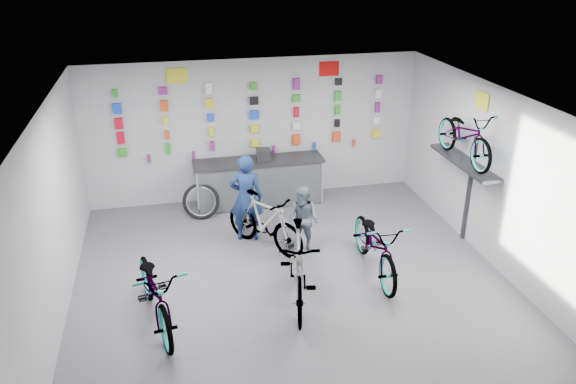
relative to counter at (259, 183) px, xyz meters
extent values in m
plane|color=#4B4B4F|center=(0.00, -3.54, -0.49)|extent=(8.00, 8.00, 0.00)
plane|color=white|center=(0.00, -3.54, 2.51)|extent=(8.00, 8.00, 0.00)
plane|color=silver|center=(0.00, 0.46, 1.01)|extent=(7.00, 0.00, 7.00)
plane|color=silver|center=(-3.50, -3.54, 1.01)|extent=(0.00, 8.00, 8.00)
plane|color=silver|center=(3.50, -3.54, 1.01)|extent=(0.00, 8.00, 8.00)
cube|color=black|center=(0.00, 0.01, -0.04)|extent=(2.60, 0.60, 0.90)
cube|color=silver|center=(0.00, -0.29, -0.01)|extent=(2.60, 0.02, 0.90)
cube|color=silver|center=(-1.30, -0.29, -0.01)|extent=(0.04, 0.04, 0.96)
cube|color=silver|center=(1.30, -0.29, -0.01)|extent=(0.04, 0.04, 0.96)
cube|color=black|center=(0.00, 0.01, 0.48)|extent=(2.70, 0.66, 0.06)
cube|color=green|center=(-2.70, 0.39, 0.76)|extent=(0.18, 0.06, 0.16)
cube|color=green|center=(-1.80, 0.39, 0.76)|extent=(0.10, 0.06, 0.22)
cube|color=#831D7F|center=(-0.90, 0.39, 0.76)|extent=(0.09, 0.06, 0.19)
cube|color=gold|center=(0.00, 0.39, 0.76)|extent=(0.16, 0.06, 0.17)
cube|color=red|center=(0.90, 0.39, 0.76)|extent=(0.16, 0.06, 0.22)
cube|color=red|center=(1.80, 0.39, 0.76)|extent=(0.18, 0.06, 0.21)
cube|color=gold|center=(2.70, 0.39, 0.76)|extent=(0.17, 0.06, 0.18)
cube|color=red|center=(-2.70, 0.39, 1.06)|extent=(0.14, 0.06, 0.23)
cube|color=red|center=(-1.80, 0.39, 1.06)|extent=(0.10, 0.06, 0.17)
cube|color=gold|center=(-0.90, 0.39, 1.06)|extent=(0.10, 0.06, 0.20)
cube|color=gold|center=(0.00, 0.39, 1.06)|extent=(0.16, 0.06, 0.16)
cube|color=white|center=(0.90, 0.39, 1.06)|extent=(0.16, 0.06, 0.15)
cube|color=black|center=(1.80, 0.39, 1.06)|extent=(0.11, 0.06, 0.16)
cube|color=white|center=(2.70, 0.39, 1.06)|extent=(0.12, 0.06, 0.16)
cube|color=red|center=(-2.70, 0.39, 1.36)|extent=(0.15, 0.06, 0.21)
cube|color=gold|center=(-1.80, 0.39, 1.36)|extent=(0.10, 0.06, 0.17)
cube|color=blue|center=(-0.90, 0.39, 1.36)|extent=(0.14, 0.06, 0.15)
cube|color=blue|center=(0.00, 0.39, 1.36)|extent=(0.18, 0.06, 0.18)
cube|color=red|center=(0.90, 0.39, 1.36)|extent=(0.10, 0.06, 0.21)
cube|color=green|center=(1.80, 0.39, 1.36)|extent=(0.11, 0.06, 0.21)
cube|color=#831D7F|center=(2.70, 0.39, 1.36)|extent=(0.10, 0.06, 0.23)
cube|color=blue|center=(-2.70, 0.39, 1.66)|extent=(0.17, 0.06, 0.21)
cube|color=red|center=(-1.80, 0.39, 1.66)|extent=(0.15, 0.06, 0.21)
cube|color=gold|center=(-0.90, 0.39, 1.66)|extent=(0.16, 0.06, 0.19)
cube|color=black|center=(0.00, 0.39, 1.66)|extent=(0.17, 0.06, 0.16)
cube|color=green|center=(0.90, 0.39, 1.66)|extent=(0.16, 0.06, 0.15)
cube|color=green|center=(1.80, 0.39, 1.66)|extent=(0.15, 0.06, 0.20)
cube|color=white|center=(2.70, 0.39, 1.66)|extent=(0.13, 0.06, 0.18)
cube|color=green|center=(-2.70, 0.39, 1.96)|extent=(0.10, 0.06, 0.15)
cube|color=#831D7F|center=(-1.80, 0.39, 1.96)|extent=(0.18, 0.06, 0.15)
cube|color=white|center=(-0.90, 0.39, 1.96)|extent=(0.13, 0.06, 0.23)
cube|color=green|center=(0.00, 0.39, 1.96)|extent=(0.13, 0.06, 0.16)
cube|color=#831D7F|center=(0.90, 0.39, 1.96)|extent=(0.13, 0.06, 0.24)
cube|color=black|center=(1.80, 0.39, 1.96)|extent=(0.14, 0.06, 0.14)
cube|color=#831D7F|center=(2.70, 0.39, 1.96)|extent=(0.14, 0.06, 0.18)
cylinder|color=#831D7F|center=(-2.20, 0.37, 0.59)|extent=(0.07, 0.07, 0.16)
cylinder|color=#831D7F|center=(-1.30, 0.37, 0.59)|extent=(0.07, 0.07, 0.16)
cylinder|color=#831D7F|center=(0.40, 0.37, 0.59)|extent=(0.07, 0.07, 0.16)
cylinder|color=blue|center=(1.30, 0.37, 0.59)|extent=(0.07, 0.07, 0.16)
cylinder|color=red|center=(2.20, 0.37, 0.59)|extent=(0.07, 0.07, 0.16)
cube|color=#333338|center=(3.30, -2.34, 1.06)|extent=(0.38, 1.90, 0.06)
cube|color=#333338|center=(3.48, -2.34, 0.51)|extent=(0.04, 0.10, 2.00)
cube|color=yellow|center=(-1.50, 0.44, 2.23)|extent=(0.42, 0.02, 0.30)
cube|color=red|center=(1.60, 0.44, 2.23)|extent=(0.42, 0.02, 0.30)
cube|color=yellow|center=(3.48, -2.34, 2.16)|extent=(0.02, 0.40, 0.30)
imported|color=gray|center=(-2.16, -3.71, 0.06)|extent=(1.11, 2.17, 1.09)
imported|color=gray|center=(-0.03, -3.63, 0.13)|extent=(0.98, 2.12, 1.23)
imported|color=gray|center=(1.42, -3.11, 0.05)|extent=(0.80, 2.08, 1.08)
imported|color=gray|center=(-0.23, -1.90, 0.05)|extent=(1.48, 1.71, 1.07)
imported|color=gray|center=(3.25, -2.34, 1.57)|extent=(0.63, 1.80, 0.95)
imported|color=#13254F|center=(-0.48, -1.45, 0.35)|extent=(0.67, 0.51, 1.67)
imported|color=slate|center=(0.43, -2.15, 0.13)|extent=(0.76, 0.74, 1.24)
torus|color=black|center=(-1.25, -0.37, -0.14)|extent=(0.77, 0.39, 0.72)
torus|color=silver|center=(-1.25, -0.37, -0.14)|extent=(0.62, 0.28, 0.58)
cube|color=black|center=(0.10, 0.01, 0.62)|extent=(0.30, 0.32, 0.22)
camera|label=1|loc=(-1.79, -10.72, 4.62)|focal=35.00mm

